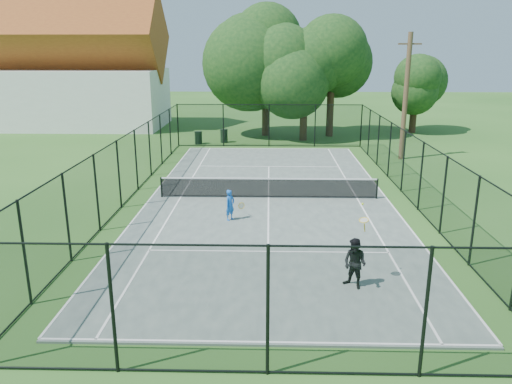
{
  "coord_description": "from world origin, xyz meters",
  "views": [
    {
      "loc": [
        -0.0,
        -22.25,
        6.76
      ],
      "look_at": [
        -0.51,
        -3.0,
        1.2
      ],
      "focal_mm": 35.0,
      "sensor_mm": 36.0,
      "label": 1
    }
  ],
  "objects_px": {
    "player_blue": "(230,205)",
    "trash_bin_right": "(224,136)",
    "utility_pole": "(406,96)",
    "trash_bin_left": "(198,138)",
    "tennis_net": "(269,187)",
    "player_black": "(355,263)"
  },
  "relations": [
    {
      "from": "player_blue",
      "to": "utility_pole",
      "type": "bearing_deg",
      "value": 50.74
    },
    {
      "from": "utility_pole",
      "to": "player_black",
      "type": "xyz_separation_m",
      "value": [
        -5.88,
        -17.98,
        -3.11
      ]
    },
    {
      "from": "tennis_net",
      "to": "utility_pole",
      "type": "distance_m",
      "value": 12.74
    },
    {
      "from": "player_blue",
      "to": "tennis_net",
      "type": "bearing_deg",
      "value": 63.79
    },
    {
      "from": "tennis_net",
      "to": "trash_bin_right",
      "type": "xyz_separation_m",
      "value": [
        -3.35,
        14.44,
        -0.07
      ]
    },
    {
      "from": "trash_bin_left",
      "to": "player_black",
      "type": "bearing_deg",
      "value": -71.39
    },
    {
      "from": "tennis_net",
      "to": "trash_bin_right",
      "type": "height_order",
      "value": "tennis_net"
    },
    {
      "from": "utility_pole",
      "to": "trash_bin_left",
      "type": "bearing_deg",
      "value": 160.45
    },
    {
      "from": "player_blue",
      "to": "trash_bin_right",
      "type": "bearing_deg",
      "value": 95.87
    },
    {
      "from": "utility_pole",
      "to": "tennis_net",
      "type": "bearing_deg",
      "value": -132.94
    },
    {
      "from": "tennis_net",
      "to": "player_black",
      "type": "distance_m",
      "value": 9.33
    },
    {
      "from": "trash_bin_left",
      "to": "player_blue",
      "type": "relative_size",
      "value": 0.73
    },
    {
      "from": "trash_bin_left",
      "to": "player_black",
      "type": "height_order",
      "value": "player_black"
    },
    {
      "from": "tennis_net",
      "to": "trash_bin_left",
      "type": "xyz_separation_m",
      "value": [
        -5.18,
        13.81,
        -0.11
      ]
    },
    {
      "from": "utility_pole",
      "to": "player_blue",
      "type": "relative_size",
      "value": 6.15
    },
    {
      "from": "tennis_net",
      "to": "trash_bin_right",
      "type": "bearing_deg",
      "value": 103.07
    },
    {
      "from": "tennis_net",
      "to": "trash_bin_left",
      "type": "relative_size",
      "value": 10.94
    },
    {
      "from": "player_blue",
      "to": "player_black",
      "type": "bearing_deg",
      "value": -55.34
    },
    {
      "from": "tennis_net",
      "to": "player_black",
      "type": "relative_size",
      "value": 4.22
    },
    {
      "from": "trash_bin_left",
      "to": "player_black",
      "type": "relative_size",
      "value": 0.39
    },
    {
      "from": "tennis_net",
      "to": "utility_pole",
      "type": "bearing_deg",
      "value": 47.06
    },
    {
      "from": "utility_pole",
      "to": "trash_bin_right",
      "type": "bearing_deg",
      "value": 155.1
    }
  ]
}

